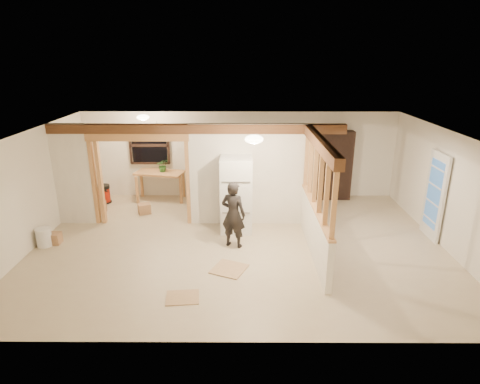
{
  "coord_description": "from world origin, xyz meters",
  "views": [
    {
      "loc": [
        0.07,
        -8.12,
        4.04
      ],
      "look_at": [
        0.02,
        0.4,
        1.09
      ],
      "focal_mm": 30.0,
      "sensor_mm": 36.0,
      "label": 1
    }
  ],
  "objects_px": {
    "refrigerator": "(236,194)",
    "work_table": "(161,186)",
    "woman": "(233,215)",
    "bookshelf": "(334,165)",
    "shop_vac": "(104,194)"
  },
  "relations": [
    {
      "from": "bookshelf",
      "to": "woman",
      "type": "bearing_deg",
      "value": -132.28
    },
    {
      "from": "woman",
      "to": "bookshelf",
      "type": "height_order",
      "value": "bookshelf"
    },
    {
      "from": "work_table",
      "to": "shop_vac",
      "type": "distance_m",
      "value": 1.62
    },
    {
      "from": "refrigerator",
      "to": "woman",
      "type": "distance_m",
      "value": 0.9
    },
    {
      "from": "refrigerator",
      "to": "work_table",
      "type": "height_order",
      "value": "refrigerator"
    },
    {
      "from": "shop_vac",
      "to": "work_table",
      "type": "bearing_deg",
      "value": 9.4
    },
    {
      "from": "refrigerator",
      "to": "bookshelf",
      "type": "bearing_deg",
      "value": 38.78
    },
    {
      "from": "refrigerator",
      "to": "shop_vac",
      "type": "distance_m",
      "value": 4.26
    },
    {
      "from": "woman",
      "to": "work_table",
      "type": "xyz_separation_m",
      "value": [
        -2.16,
        2.96,
        -0.32
      ]
    },
    {
      "from": "woman",
      "to": "bookshelf",
      "type": "xyz_separation_m",
      "value": [
        2.83,
        3.11,
        0.25
      ]
    },
    {
      "from": "woman",
      "to": "shop_vac",
      "type": "bearing_deg",
      "value": -14.07
    },
    {
      "from": "refrigerator",
      "to": "work_table",
      "type": "distance_m",
      "value": 3.08
    },
    {
      "from": "shop_vac",
      "to": "bookshelf",
      "type": "distance_m",
      "value": 6.64
    },
    {
      "from": "refrigerator",
      "to": "woman",
      "type": "relative_size",
      "value": 1.2
    },
    {
      "from": "woman",
      "to": "bookshelf",
      "type": "relative_size",
      "value": 0.75
    }
  ]
}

